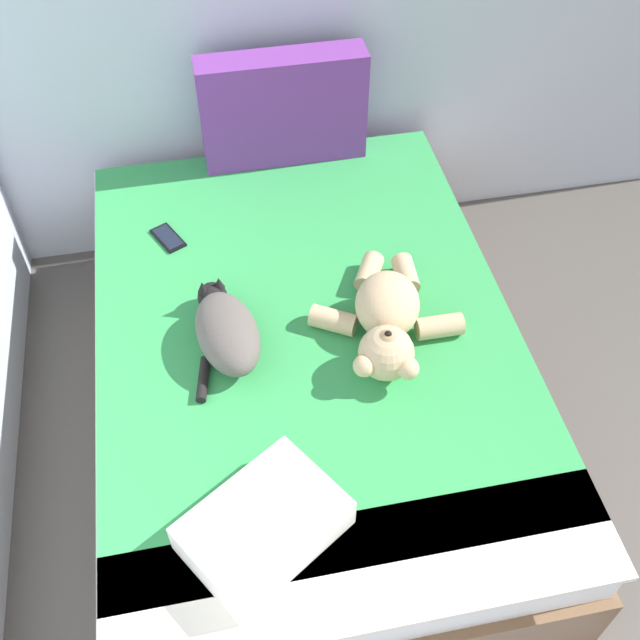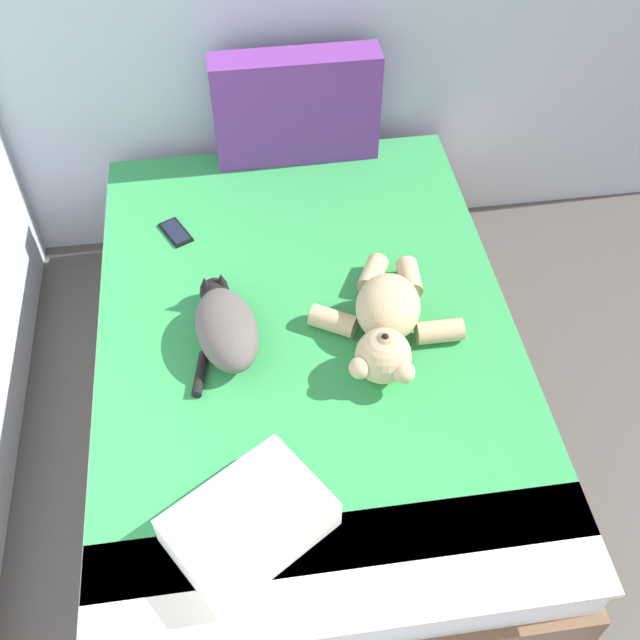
% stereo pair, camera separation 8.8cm
% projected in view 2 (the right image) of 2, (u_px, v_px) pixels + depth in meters
% --- Properties ---
extents(ground_plane, '(9.32, 9.32, 0.00)m').
position_uv_depth(ground_plane, '(554.00, 593.00, 2.43)').
color(ground_plane, '#4C4742').
extents(bed, '(1.42, 2.01, 0.52)m').
position_uv_depth(bed, '(308.00, 372.00, 2.69)').
color(bed, brown).
rests_on(bed, ground_plane).
extents(patterned_cushion, '(0.64, 0.14, 0.44)m').
position_uv_depth(patterned_cushion, '(296.00, 108.00, 2.93)').
color(patterned_cushion, '#72338C').
rests_on(patterned_cushion, bed).
extents(cat, '(0.24, 0.44, 0.15)m').
position_uv_depth(cat, '(225.00, 326.00, 2.40)').
color(cat, '#59514C').
rests_on(cat, bed).
extents(teddy_bear, '(0.49, 0.58, 0.19)m').
position_uv_depth(teddy_bear, '(386.00, 322.00, 2.40)').
color(teddy_bear, tan).
rests_on(teddy_bear, bed).
extents(cell_phone, '(0.13, 0.16, 0.01)m').
position_uv_depth(cell_phone, '(176.00, 232.00, 2.78)').
color(cell_phone, black).
rests_on(cell_phone, bed).
extents(throw_pillow, '(0.49, 0.45, 0.11)m').
position_uv_depth(throw_pillow, '(249.00, 522.00, 1.98)').
color(throw_pillow, white).
rests_on(throw_pillow, bed).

